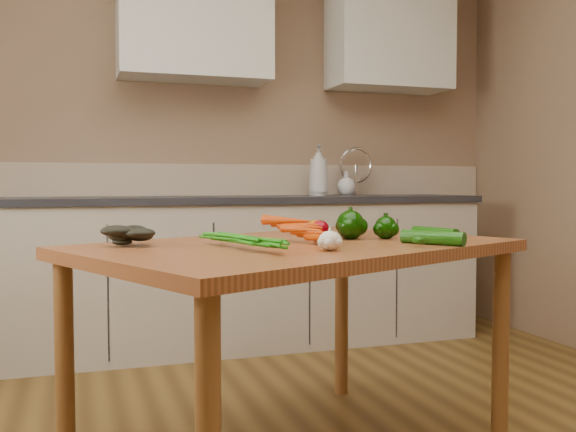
% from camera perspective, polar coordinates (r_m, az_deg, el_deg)
% --- Properties ---
extents(room, '(4.04, 5.04, 2.64)m').
position_cam_1_polar(room, '(1.91, 6.44, 10.91)').
color(room, brown).
rests_on(room, ground).
extents(counter_run, '(2.84, 0.64, 1.14)m').
position_cam_1_polar(counter_run, '(3.90, -3.30, -4.74)').
color(counter_run, '#B4A896').
rests_on(counter_run, ground).
extents(upper_cabinets, '(2.15, 0.35, 0.70)m').
position_cam_1_polar(upper_cabinets, '(4.19, 0.28, 16.33)').
color(upper_cabinets, silver).
rests_on(upper_cabinets, room).
extents(table, '(1.70, 1.44, 0.77)m').
position_cam_1_polar(table, '(2.22, 0.81, -4.61)').
color(table, '#9D562D').
rests_on(table, ground).
extents(soap_bottle_a, '(0.16, 0.16, 0.32)m').
position_cam_1_polar(soap_bottle_a, '(4.07, 2.74, 4.09)').
color(soap_bottle_a, silver).
rests_on(soap_bottle_a, counter_run).
extents(soap_bottle_b, '(0.08, 0.08, 0.17)m').
position_cam_1_polar(soap_bottle_b, '(4.09, 2.52, 2.99)').
color(soap_bottle_b, silver).
rests_on(soap_bottle_b, counter_run).
extents(soap_bottle_c, '(0.14, 0.14, 0.16)m').
position_cam_1_polar(soap_bottle_c, '(4.18, 5.21, 2.92)').
color(soap_bottle_c, silver).
rests_on(soap_bottle_c, counter_run).
extents(carrot_bunch, '(0.33, 0.30, 0.07)m').
position_cam_1_polar(carrot_bunch, '(2.14, -0.27, -1.63)').
color(carrot_bunch, '#CF3F04').
rests_on(carrot_bunch, table).
extents(leafy_greens, '(0.21, 0.19, 0.10)m').
position_cam_1_polar(leafy_greens, '(2.16, -13.84, -1.26)').
color(leafy_greens, black).
rests_on(leafy_greens, table).
extents(garlic_bulb, '(0.07, 0.07, 0.06)m').
position_cam_1_polar(garlic_bulb, '(1.96, 3.76, -2.21)').
color(garlic_bulb, silver).
rests_on(garlic_bulb, table).
extents(pepper_a, '(0.10, 0.10, 0.10)m').
position_cam_1_polar(pepper_a, '(2.37, 5.57, -0.79)').
color(pepper_a, black).
rests_on(pepper_a, table).
extents(pepper_b, '(0.08, 0.08, 0.08)m').
position_cam_1_polar(pepper_b, '(2.50, 5.49, -0.85)').
color(pepper_b, black).
rests_on(pepper_b, table).
extents(pepper_c, '(0.08, 0.08, 0.08)m').
position_cam_1_polar(pepper_c, '(2.40, 8.68, -1.04)').
color(pepper_c, black).
rests_on(pepper_c, table).
extents(tomato_a, '(0.07, 0.07, 0.06)m').
position_cam_1_polar(tomato_a, '(2.47, 2.89, -1.12)').
color(tomato_a, maroon).
rests_on(tomato_a, table).
extents(tomato_b, '(0.06, 0.06, 0.06)m').
position_cam_1_polar(tomato_b, '(2.58, 2.42, -0.99)').
color(tomato_b, '#CE5C05').
rests_on(tomato_b, table).
extents(tomato_c, '(0.08, 0.08, 0.07)m').
position_cam_1_polar(tomato_c, '(2.66, 5.57, -0.70)').
color(tomato_c, '#CE5C05').
rests_on(tomato_c, table).
extents(zucchini_a, '(0.10, 0.20, 0.05)m').
position_cam_1_polar(zucchini_a, '(2.34, 12.93, -1.58)').
color(zucchini_a, '#0D4207').
rests_on(zucchini_a, table).
extents(zucchini_b, '(0.17, 0.21, 0.05)m').
position_cam_1_polar(zucchini_b, '(2.20, 12.74, -1.89)').
color(zucchini_b, '#0D4207').
rests_on(zucchini_b, table).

